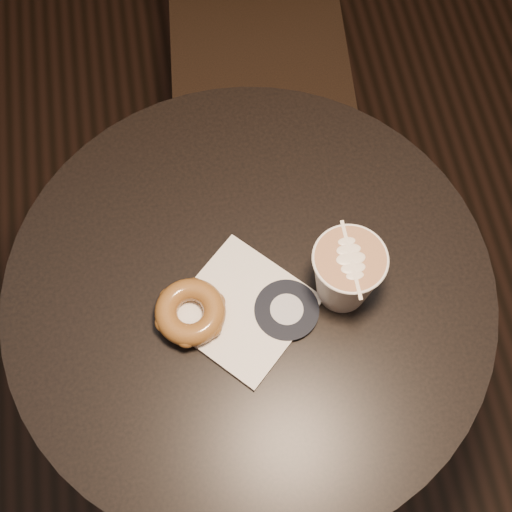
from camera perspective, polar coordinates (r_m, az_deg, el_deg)
name	(u,v)px	position (r m, az deg, el deg)	size (l,w,h in m)	color
cafe_table	(250,332)	(1.19, -0.48, -6.09)	(0.70, 0.70, 0.75)	black
pastry_bag	(243,310)	(0.99, -1.08, -4.30)	(0.16, 0.16, 0.01)	white
doughnut	(190,312)	(0.97, -5.28, -4.49)	(0.10, 0.10, 0.03)	brown
latte_cup	(346,275)	(0.96, 7.19, -1.51)	(0.10, 0.10, 0.11)	silver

